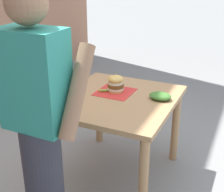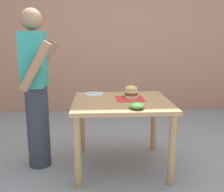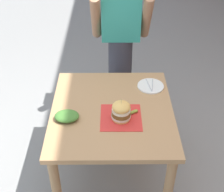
# 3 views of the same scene
# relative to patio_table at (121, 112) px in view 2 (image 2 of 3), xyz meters

# --- Properties ---
(ground_plane) EXTENTS (80.00, 80.00, 0.00)m
(ground_plane) POSITION_rel_patio_table_xyz_m (0.00, 0.00, -0.63)
(ground_plane) COLOR gray
(patio_table) EXTENTS (0.93, 1.01, 0.75)m
(patio_table) POSITION_rel_patio_table_xyz_m (0.00, 0.00, 0.00)
(patio_table) COLOR tan
(patio_table) RESTS_ON ground
(serving_paper) EXTENTS (0.30, 0.30, 0.00)m
(serving_paper) POSITION_rel_patio_table_xyz_m (0.06, -0.10, 0.12)
(serving_paper) COLOR red
(serving_paper) RESTS_ON patio_table
(sandwich) EXTENTS (0.14, 0.14, 0.18)m
(sandwich) POSITION_rel_patio_table_xyz_m (0.06, -0.11, 0.20)
(sandwich) COLOR #E5B25B
(sandwich) RESTS_ON serving_paper
(pickle_spear) EXTENTS (0.08, 0.06, 0.02)m
(pickle_spear) POSITION_rel_patio_table_xyz_m (0.15, -0.05, 0.14)
(pickle_spear) COLOR #8EA83D
(pickle_spear) RESTS_ON serving_paper
(side_plate_with_forks) EXTENTS (0.22, 0.22, 0.02)m
(side_plate_with_forks) POSITION_rel_patio_table_xyz_m (0.32, 0.29, 0.13)
(side_plate_with_forks) COLOR white
(side_plate_with_forks) RESTS_ON patio_table
(side_salad) EXTENTS (0.18, 0.14, 0.06)m
(side_salad) POSITION_rel_patio_table_xyz_m (-0.33, -0.11, 0.15)
(side_salad) COLOR #477F33
(side_salad) RESTS_ON patio_table
(diner_across_table) EXTENTS (0.55, 0.35, 1.69)m
(diner_across_table) POSITION_rel_patio_table_xyz_m (0.09, 0.90, 0.26)
(diner_across_table) COLOR #33333D
(diner_across_table) RESTS_ON ground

